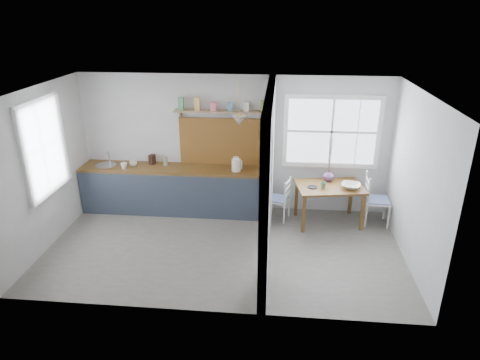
# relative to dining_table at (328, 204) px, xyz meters

# --- Properties ---
(floor) EXTENTS (5.80, 3.20, 0.01)m
(floor) POSITION_rel_dining_table_xyz_m (-1.79, -1.09, -0.37)
(floor) COLOR slate
(floor) RESTS_ON ground
(ceiling) EXTENTS (5.80, 3.20, 0.01)m
(ceiling) POSITION_rel_dining_table_xyz_m (-1.79, -1.09, 2.23)
(ceiling) COLOR silver
(ceiling) RESTS_ON walls
(walls) EXTENTS (5.81, 3.21, 2.60)m
(walls) POSITION_rel_dining_table_xyz_m (-1.79, -1.09, 0.93)
(walls) COLOR silver
(walls) RESTS_ON floor
(partition) EXTENTS (0.12, 3.20, 2.60)m
(partition) POSITION_rel_dining_table_xyz_m (-1.09, -1.03, 1.08)
(partition) COLOR silver
(partition) RESTS_ON floor
(kitchen_window) EXTENTS (0.10, 1.16, 1.50)m
(kitchen_window) POSITION_rel_dining_table_xyz_m (-4.66, -1.09, 1.28)
(kitchen_window) COLOR white
(kitchen_window) RESTS_ON walls
(nook_window) EXTENTS (1.76, 0.10, 1.30)m
(nook_window) POSITION_rel_dining_table_xyz_m (0.01, 0.47, 1.23)
(nook_window) COLOR white
(nook_window) RESTS_ON walls
(counter) EXTENTS (3.50, 0.60, 0.90)m
(counter) POSITION_rel_dining_table_xyz_m (-2.92, 0.24, 0.09)
(counter) COLOR brown
(counter) RESTS_ON floor
(sink) EXTENTS (0.40, 0.40, 0.02)m
(sink) POSITION_rel_dining_table_xyz_m (-4.22, 0.21, 0.52)
(sink) COLOR #B8B9BC
(sink) RESTS_ON counter
(backsplash) EXTENTS (1.65, 0.03, 0.90)m
(backsplash) POSITION_rel_dining_table_xyz_m (-1.99, 0.49, 0.98)
(backsplash) COLOR brown
(backsplash) RESTS_ON walls
(shelf) EXTENTS (1.75, 0.20, 0.21)m
(shelf) POSITION_rel_dining_table_xyz_m (-1.99, 0.40, 1.63)
(shelf) COLOR #8A7551
(shelf) RESTS_ON walls
(pendant_lamp) EXTENTS (0.26, 0.26, 0.16)m
(pendant_lamp) POSITION_rel_dining_table_xyz_m (-1.64, 0.06, 1.51)
(pendant_lamp) COLOR beige
(pendant_lamp) RESTS_ON ceiling
(utensil_rail) EXTENTS (0.02, 0.50, 0.02)m
(utensil_rail) POSITION_rel_dining_table_xyz_m (-1.18, -0.19, 1.08)
(utensil_rail) COLOR #B8B9BC
(utensil_rail) RESTS_ON partition
(dining_table) EXTENTS (1.29, 0.97, 0.73)m
(dining_table) POSITION_rel_dining_table_xyz_m (0.00, 0.00, 0.00)
(dining_table) COLOR brown
(dining_table) RESTS_ON floor
(chair_left) EXTENTS (0.46, 0.46, 0.81)m
(chair_left) POSITION_rel_dining_table_xyz_m (-0.91, 0.07, 0.04)
(chair_left) COLOR silver
(chair_left) RESTS_ON floor
(chair_right) EXTENTS (0.45, 0.45, 0.95)m
(chair_right) POSITION_rel_dining_table_xyz_m (0.87, 0.05, 0.11)
(chair_right) COLOR silver
(chair_right) RESTS_ON floor
(kettle) EXTENTS (0.25, 0.21, 0.27)m
(kettle) POSITION_rel_dining_table_xyz_m (-1.71, 0.15, 0.67)
(kettle) COLOR white
(kettle) RESTS_ON counter
(mug_a) EXTENTS (0.13, 0.13, 0.11)m
(mug_a) POSITION_rel_dining_table_xyz_m (-3.81, 0.05, 0.59)
(mug_a) COLOR white
(mug_a) RESTS_ON counter
(mug_b) EXTENTS (0.15, 0.15, 0.11)m
(mug_b) POSITION_rel_dining_table_xyz_m (-3.68, 0.22, 0.59)
(mug_b) COLOR white
(mug_b) RESTS_ON counter
(knife_block) EXTENTS (0.12, 0.14, 0.19)m
(knife_block) POSITION_rel_dining_table_xyz_m (-3.35, 0.36, 0.63)
(knife_block) COLOR #3B241B
(knife_block) RESTS_ON counter
(jar) EXTENTS (0.11, 0.11, 0.15)m
(jar) POSITION_rel_dining_table_xyz_m (-3.08, 0.31, 0.61)
(jar) COLOR gray
(jar) RESTS_ON counter
(towel_magenta) EXTENTS (0.02, 0.03, 0.48)m
(towel_magenta) POSITION_rel_dining_table_xyz_m (-1.21, -0.12, -0.09)
(towel_magenta) COLOR #C21651
(towel_magenta) RESTS_ON counter
(towel_orange) EXTENTS (0.02, 0.03, 0.54)m
(towel_orange) POSITION_rel_dining_table_xyz_m (-1.21, -0.14, -0.12)
(towel_orange) COLOR orange
(towel_orange) RESTS_ON counter
(bowl) EXTENTS (0.41, 0.41, 0.08)m
(bowl) POSITION_rel_dining_table_xyz_m (0.36, -0.07, 0.41)
(bowl) COLOR silver
(bowl) RESTS_ON dining_table
(table_cup) EXTENTS (0.12, 0.12, 0.10)m
(table_cup) POSITION_rel_dining_table_xyz_m (-0.13, -0.09, 0.42)
(table_cup) COLOR #5B855D
(table_cup) RESTS_ON dining_table
(plate) EXTENTS (0.22, 0.22, 0.01)m
(plate) POSITION_rel_dining_table_xyz_m (-0.32, -0.11, 0.37)
(plate) COLOR black
(plate) RESTS_ON dining_table
(vase) EXTENTS (0.26, 0.26, 0.21)m
(vase) POSITION_rel_dining_table_xyz_m (-0.01, 0.25, 0.47)
(vase) COLOR #754480
(vase) RESTS_ON dining_table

